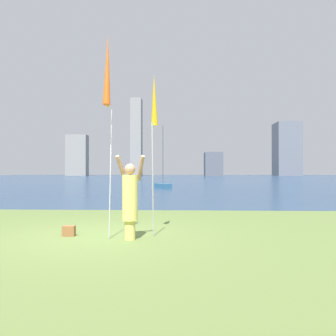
{
  "coord_description": "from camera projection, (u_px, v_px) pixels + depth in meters",
  "views": [
    {
      "loc": [
        1.88,
        -7.42,
        1.46
      ],
      "look_at": [
        0.95,
        16.33,
        1.68
      ],
      "focal_mm": 35.6,
      "sensor_mm": 36.0,
      "label": 1
    }
  ],
  "objects": [
    {
      "name": "kite_flag_right",
      "position": [
        154.0,
        104.0,
        7.67
      ],
      "size": [
        0.16,
        0.73,
        3.67
      ],
      "color": "#B2B2B7",
      "rests_on": "ground"
    },
    {
      "name": "bag",
      "position": [
        69.0,
        231.0,
        7.45
      ],
      "size": [
        0.27,
        0.15,
        0.23
      ],
      "color": "brown",
      "rests_on": "ground"
    },
    {
      "name": "skyline_tower_0",
      "position": [
        77.0,
        155.0,
        105.46
      ],
      "size": [
        6.51,
        3.7,
        12.91
      ],
      "color": "gray",
      "rests_on": "ground"
    },
    {
      "name": "skyline_tower_2",
      "position": [
        213.0,
        164.0,
        99.39
      ],
      "size": [
        5.2,
        6.58,
        7.02
      ],
      "color": "#565B66",
      "rests_on": "ground"
    },
    {
      "name": "skyline_tower_1",
      "position": [
        136.0,
        137.0,
        100.89
      ],
      "size": [
        3.24,
        4.23,
        23.37
      ],
      "color": "gray",
      "rests_on": "ground"
    },
    {
      "name": "ground",
      "position": [
        170.0,
        180.0,
        58.38
      ],
      "size": [
        120.0,
        138.0,
        0.12
      ],
      "color": "#5B7038"
    },
    {
      "name": "person",
      "position": [
        130.0,
        198.0,
        7.08
      ],
      "size": [
        0.66,
        0.49,
        1.8
      ],
      "rotation": [
        0.0,
        0.0,
        0.08
      ],
      "color": "#D8CC66",
      "rests_on": "ground"
    },
    {
      "name": "sailboat_5",
      "position": [
        163.0,
        185.0,
        28.64
      ],
      "size": [
        1.64,
        1.87,
        5.39
      ],
      "color": "#2D6084",
      "rests_on": "ground"
    },
    {
      "name": "skyline_tower_3",
      "position": [
        287.0,
        149.0,
        103.79
      ],
      "size": [
        7.2,
        7.73,
        16.5
      ],
      "color": "slate",
      "rests_on": "ground"
    },
    {
      "name": "kite_flag_left",
      "position": [
        107.0,
        73.0,
        7.02
      ],
      "size": [
        0.16,
        0.62,
        4.38
      ],
      "color": "#B2B2B7",
      "rests_on": "ground"
    }
  ]
}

